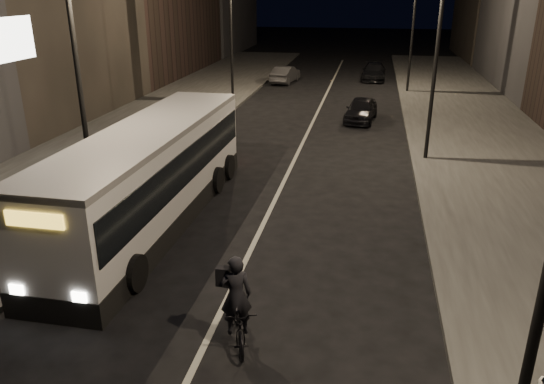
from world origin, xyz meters
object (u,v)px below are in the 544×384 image
at_px(cyclist_on_bicycle, 238,314).
at_px(car_mid, 285,74).
at_px(streetlight_right_far, 410,13).
at_px(streetlight_left_far, 235,17).
at_px(streetlight_right_mid, 432,33).
at_px(car_far, 374,72).
at_px(car_near, 361,110).
at_px(city_bus, 151,172).
at_px(streetlight_left_near, 83,49).

bearing_deg(cyclist_on_bicycle, car_mid, 78.44).
bearing_deg(streetlight_right_far, streetlight_left_far, -150.64).
bearing_deg(streetlight_right_mid, car_far, 95.69).
height_order(streetlight_right_mid, car_near, streetlight_right_mid).
bearing_deg(streetlight_right_mid, city_bus, -137.48).
height_order(cyclist_on_bicycle, car_near, cyclist_on_bicycle).
xyz_separation_m(streetlight_left_near, cyclist_on_bicycle, (6.02, -5.68, -4.65)).
xyz_separation_m(streetlight_left_near, car_mid, (1.73, 26.57, -4.71)).
relative_size(streetlight_left_far, car_far, 1.80).
height_order(streetlight_left_far, car_near, streetlight_left_far).
distance_m(streetlight_right_far, streetlight_left_near, 26.26).
distance_m(city_bus, cyclist_on_bicycle, 7.05).
height_order(streetlight_right_far, city_bus, streetlight_right_far).
height_order(streetlight_left_far, car_mid, streetlight_left_far).
bearing_deg(car_far, car_near, -91.16).
height_order(streetlight_left_far, cyclist_on_bicycle, streetlight_left_far).
bearing_deg(car_mid, city_bus, 97.76).
height_order(streetlight_left_far, city_bus, streetlight_left_far).
bearing_deg(city_bus, streetlight_right_far, 70.71).
bearing_deg(cyclist_on_bicycle, car_near, 65.53).
relative_size(streetlight_right_mid, car_near, 2.13).
height_order(streetlight_right_far, streetlight_left_near, same).
height_order(streetlight_right_mid, streetlight_right_far, same).
xyz_separation_m(city_bus, car_mid, (-0.11, 26.66, -1.03)).
bearing_deg(cyclist_on_bicycle, car_far, 66.73).
relative_size(streetlight_left_far, car_near, 2.13).
bearing_deg(streetlight_left_far, streetlight_left_near, -90.00).
distance_m(streetlight_right_mid, streetlight_left_far, 14.62).
distance_m(streetlight_right_far, car_far, 7.38).
relative_size(streetlight_left_near, car_mid, 2.05).
height_order(streetlight_right_mid, city_bus, streetlight_right_mid).
bearing_deg(streetlight_left_near, streetlight_right_far, 66.04).
relative_size(streetlight_left_near, streetlight_left_far, 1.00).
xyz_separation_m(streetlight_right_far, car_near, (-2.72, -9.11, -4.71)).
distance_m(streetlight_left_far, cyclist_on_bicycle, 24.87).
bearing_deg(car_far, streetlight_left_near, -105.03).
bearing_deg(car_mid, streetlight_left_near, 93.80).
bearing_deg(streetlight_right_far, cyclist_on_bicycle, -98.89).
relative_size(streetlight_right_far, streetlight_left_near, 1.00).
distance_m(cyclist_on_bicycle, car_mid, 32.54).
relative_size(streetlight_left_far, city_bus, 0.70).
bearing_deg(streetlight_left_near, cyclist_on_bicycle, -43.33).
relative_size(streetlight_right_mid, streetlight_right_far, 1.00).
distance_m(streetlight_right_mid, car_near, 8.78).
distance_m(city_bus, car_mid, 26.68).
relative_size(car_mid, car_far, 0.88).
xyz_separation_m(streetlight_left_far, cyclist_on_bicycle, (6.02, -23.68, -4.65)).
bearing_deg(city_bus, cyclist_on_bicycle, -52.36).
distance_m(car_near, car_mid, 13.23).
xyz_separation_m(streetlight_left_far, car_far, (8.54, 11.28, -4.71)).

